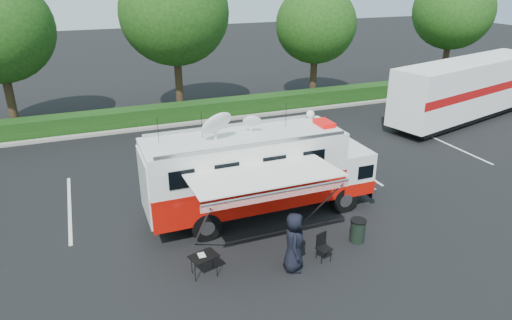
{
  "coord_description": "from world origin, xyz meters",
  "views": [
    {
      "loc": [
        -5.51,
        -13.5,
        8.21
      ],
      "look_at": [
        0.0,
        0.5,
        1.9
      ],
      "focal_mm": 32.0,
      "sensor_mm": 36.0,
      "label": 1
    }
  ],
  "objects": [
    {
      "name": "awning",
      "position": [
        -0.8,
        -2.34,
        2.53
      ],
      "size": [
        4.47,
        2.33,
        2.7
      ],
      "color": "white",
      "rests_on": "ground_plane"
    },
    {
      "name": "back_border",
      "position": [
        1.14,
        12.9,
        5.0
      ],
      "size": [
        60.0,
        6.14,
        8.87
      ],
      "color": "#9E998E",
      "rests_on": "ground_plane"
    },
    {
      "name": "command_truck",
      "position": [
        -0.07,
        -0.0,
        1.68
      ],
      "size": [
        8.19,
        2.25,
        3.93
      ],
      "color": "black",
      "rests_on": "ground_plane"
    },
    {
      "name": "person",
      "position": [
        -0.38,
        -3.46,
        0.0
      ],
      "size": [
        0.9,
        1.06,
        1.85
      ],
      "primitive_type": "imported",
      "rotation": [
        0.0,
        0.0,
        1.16
      ],
      "color": "black",
      "rests_on": "ground_plane"
    },
    {
      "name": "folding_table",
      "position": [
        -2.9,
        -2.78,
        0.61
      ],
      "size": [
        0.9,
        0.75,
        0.66
      ],
      "color": "black",
      "rests_on": "ground_plane"
    },
    {
      "name": "trash_bin",
      "position": [
        2.22,
        -2.86,
        0.39
      ],
      "size": [
        0.52,
        0.52,
        0.78
      ],
      "color": "black",
      "rests_on": "ground_plane"
    },
    {
      "name": "semi_trailer",
      "position": [
        15.2,
        5.99,
        1.84
      ],
      "size": [
        11.54,
        5.16,
        3.49
      ],
      "color": "white",
      "rests_on": "ground_plane"
    },
    {
      "name": "folding_chair",
      "position": [
        0.69,
        -3.29,
        0.49
      ],
      "size": [
        0.49,
        0.51,
        0.84
      ],
      "color": "black",
      "rests_on": "ground_plane"
    },
    {
      "name": "stall_lines",
      "position": [
        -0.5,
        3.0,
        0.0
      ],
      "size": [
        24.12,
        5.5,
        0.01
      ],
      "color": "silver",
      "rests_on": "ground_plane"
    },
    {
      "name": "ground_plane",
      "position": [
        0.0,
        0.0,
        0.0
      ],
      "size": [
        120.0,
        120.0,
        0.0
      ],
      "primitive_type": "plane",
      "color": "black",
      "rests_on": "ground"
    }
  ]
}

